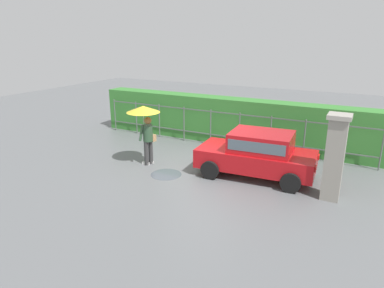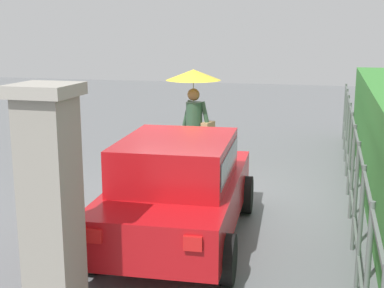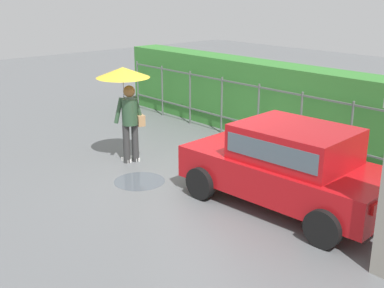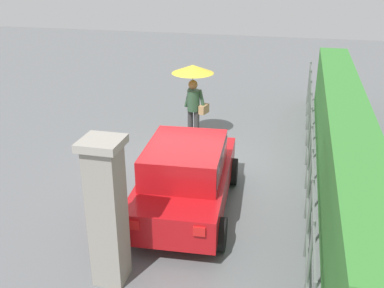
% 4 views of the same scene
% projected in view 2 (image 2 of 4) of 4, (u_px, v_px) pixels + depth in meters
% --- Properties ---
extents(ground_plane, '(40.00, 40.00, 0.00)m').
position_uv_depth(ground_plane, '(189.00, 200.00, 9.24)').
color(ground_plane, slate).
extents(car, '(3.83, 2.06, 1.48)m').
position_uv_depth(car, '(178.00, 185.00, 7.35)').
color(car, '#B71116').
rests_on(car, ground).
extents(pedestrian, '(1.14, 1.14, 2.10)m').
position_uv_depth(pedestrian, '(194.00, 92.00, 10.96)').
color(pedestrian, '#333333').
rests_on(pedestrian, ground).
extents(gate_pillar, '(0.60, 0.60, 2.42)m').
position_uv_depth(gate_pillar, '(51.00, 203.00, 5.23)').
color(gate_pillar, gray).
rests_on(gate_pillar, ground).
extents(fence_section, '(11.35, 0.05, 1.50)m').
position_uv_depth(fence_section, '(351.00, 158.00, 8.77)').
color(fence_section, '#59605B').
rests_on(fence_section, ground).
extents(puddle_near, '(1.02, 1.02, 0.00)m').
position_uv_depth(puddle_near, '(154.00, 181.00, 10.37)').
color(puddle_near, '#4C545B').
rests_on(puddle_near, ground).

